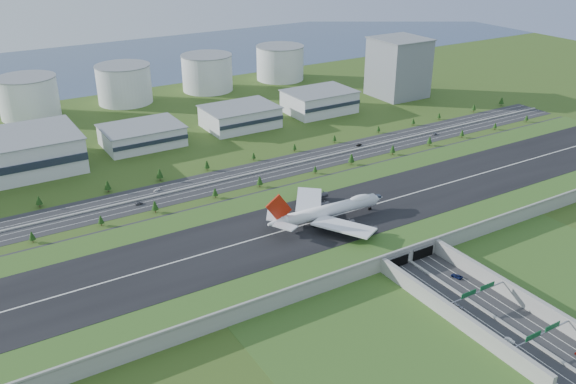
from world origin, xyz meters
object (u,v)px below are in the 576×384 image
car_4 (139,203)px  car_7 (157,190)px  fuel_tank_a (29,97)px  car_0 (458,306)px  car_6 (434,134)px  boeing_747 (328,210)px  car_1 (510,340)px  car_5 (359,145)px  office_tower (398,68)px  car_2 (457,276)px

car_4 → car_7: size_ratio=1.09×
fuel_tank_a → car_0: bearing=-74.5°
car_6 → car_4: bearing=69.3°
boeing_747 → car_7: (-61.95, 104.62, -13.84)m
car_1 → car_7: car_1 is taller
car_1 → car_4: (-90.16, 209.59, 0.12)m
car_5 → fuel_tank_a: bearing=-142.2°
office_tower → car_6: office_tower is taller
office_tower → fuel_tank_a: 340.18m
car_0 → car_7: car_0 is taller
boeing_747 → car_1: 119.50m
car_4 → office_tower: bearing=-75.3°
car_7 → car_2: bearing=15.1°
car_1 → car_5: (89.34, 221.44, 0.04)m
car_4 → boeing_747: bearing=-144.3°
office_tower → fuel_tank_a: (-320.00, 115.00, -10.00)m
car_4 → car_7: bearing=-56.4°
car_2 → car_5: bearing=-130.1°
car_2 → car_4: 194.60m
office_tower → car_4: size_ratio=11.06×
boeing_747 → fuel_tank_a: bearing=110.7°
boeing_747 → car_0: bearing=-80.3°
car_0 → car_4: car_4 is taller
car_5 → car_7: bearing=-96.6°
fuel_tank_a → car_7: 212.32m
car_4 → car_6: 247.69m
car_7 → fuel_tank_a: bearing=178.3°
car_1 → car_5: 238.78m
car_0 → boeing_747: bearing=73.7°
car_1 → car_0: bearing=79.7°
car_0 → car_1: car_0 is taller
car_6 → car_7: bearing=66.1°
boeing_747 → car_5: (101.03, 103.31, -13.73)m
fuel_tank_a → car_1: size_ratio=11.34×
boeing_747 → car_1: boeing_747 is taller
car_5 → car_1: bearing=-28.1°
car_7 → car_6: bearing=74.7°
car_2 → car_5: car_2 is taller
car_1 → car_2: car_2 is taller
office_tower → car_5: bearing=-141.4°
car_1 → car_5: size_ratio=0.94×
office_tower → car_4: bearing=-160.4°
car_4 → car_0: bearing=-158.7°
fuel_tank_a → car_0: size_ratio=10.11×
car_1 → car_7: bearing=96.3°
car_6 → car_7: car_6 is taller
car_1 → fuel_tank_a: bearing=92.6°
boeing_747 → car_5: 145.15m
boeing_747 → office_tower: bearing=44.9°
boeing_747 → car_4: size_ratio=15.26×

